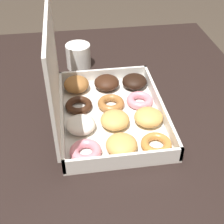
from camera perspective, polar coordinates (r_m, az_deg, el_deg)
dining_table at (r=1.00m, az=2.13°, el=-3.69°), size 1.17×0.88×0.73m
donut_box at (r=0.87m, az=-1.78°, el=1.55°), size 0.40×0.30×0.31m
coffee_mug at (r=1.13m, az=-6.18°, el=10.22°), size 0.09×0.09×0.08m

